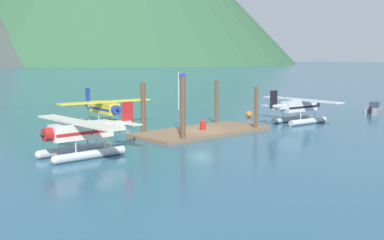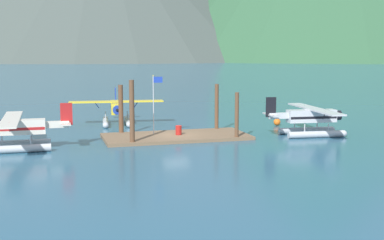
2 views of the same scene
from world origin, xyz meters
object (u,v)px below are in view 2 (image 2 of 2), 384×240
(flagpole, at_px, (155,97))
(mooring_buoy, at_px, (277,122))
(seaplane_silver_stbd_aft, at_px, (312,120))
(seaplane_cream_port_aft, at_px, (15,131))
(seaplane_yellow_bow_left, at_px, (117,110))
(fuel_drum, at_px, (179,130))

(flagpole, relative_size, mooring_buoy, 7.30)
(flagpole, distance_m, seaplane_silver_stbd_aft, 15.40)
(seaplane_cream_port_aft, distance_m, seaplane_silver_stbd_aft, 27.38)
(mooring_buoy, bearing_deg, seaplane_silver_stbd_aft, -88.14)
(seaplane_yellow_bow_left, bearing_deg, seaplane_cream_port_aft, -128.39)
(flagpole, relative_size, seaplane_cream_port_aft, 0.54)
(fuel_drum, bearing_deg, flagpole, 152.04)
(flagpole, relative_size, seaplane_yellow_bow_left, 0.54)
(fuel_drum, xyz_separation_m, mooring_buoy, (12.57, 4.91, -0.35))
(mooring_buoy, bearing_deg, seaplane_cream_port_aft, -165.47)
(flagpole, distance_m, mooring_buoy, 15.50)
(seaplane_cream_port_aft, bearing_deg, mooring_buoy, 14.53)
(flagpole, height_order, seaplane_silver_stbd_aft, flagpole)
(fuel_drum, xyz_separation_m, seaplane_yellow_bow_left, (-4.43, 10.68, 0.84))
(seaplane_silver_stbd_aft, bearing_deg, fuel_drum, 169.83)
(fuel_drum, bearing_deg, mooring_buoy, 21.33)
(fuel_drum, distance_m, seaplane_cream_port_aft, 14.76)
(flagpole, bearing_deg, mooring_buoy, 14.63)
(flagpole, height_order, seaplane_yellow_bow_left, flagpole)
(mooring_buoy, relative_size, seaplane_cream_port_aft, 0.07)
(seaplane_yellow_bow_left, relative_size, seaplane_cream_port_aft, 1.01)
(seaplane_yellow_bow_left, xyz_separation_m, seaplane_silver_stbd_aft, (17.23, -12.98, 0.00))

